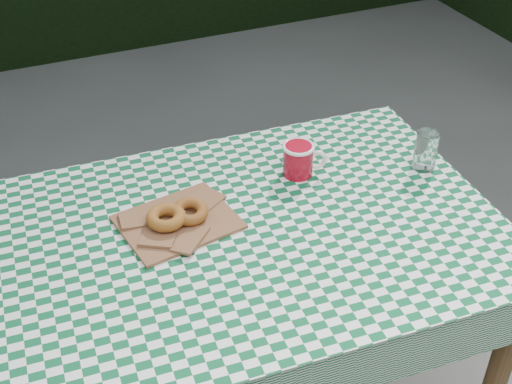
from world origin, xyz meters
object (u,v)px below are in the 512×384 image
paper_bag (178,221)px  coffee_mug (298,160)px  table (244,335)px  drinking_glass (426,151)px

paper_bag → coffee_mug: size_ratio=1.69×
paper_bag → coffee_mug: bearing=12.3°
table → paper_bag: (-0.14, 0.09, 0.39)m
paper_bag → coffee_mug: 0.39m
drinking_glass → table: bearing=-173.8°
coffee_mug → drinking_glass: 0.36m
table → drinking_glass: (0.58, 0.06, 0.44)m
paper_bag → drinking_glass: (0.72, -0.03, 0.05)m
paper_bag → drinking_glass: drinking_glass is taller
coffee_mug → drinking_glass: bearing=3.0°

